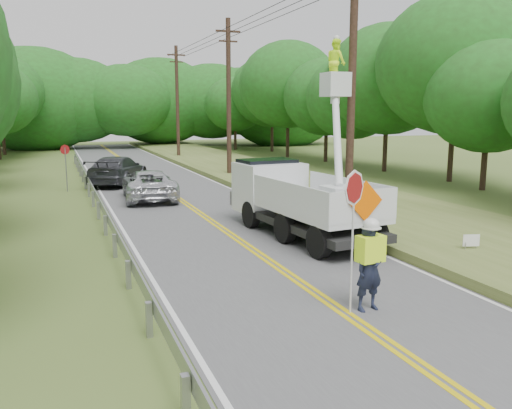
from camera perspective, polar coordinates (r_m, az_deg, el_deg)
name	(u,v)px	position (r m, az deg, el deg)	size (l,w,h in m)	color
ground	(362,326)	(11.14, 11.35, -12.74)	(140.00, 140.00, 0.00)	#4C6027
road	(192,208)	(23.71, -6.91, -0.39)	(7.20, 96.00, 0.03)	#4D4D4F
guardrail	(97,198)	(23.89, -16.86, 0.65)	(0.18, 48.00, 0.77)	#92939A
utility_poles	(270,92)	(27.77, 1.57, 12.10)	(1.60, 43.30, 10.00)	black
tall_grass_verge	(333,196)	(26.28, 8.28, 0.91)	(7.00, 96.00, 0.30)	#4E6027
treeline_right	(362,86)	(40.31, 11.41, 12.50)	(11.93, 53.42, 11.25)	#332319
treeline_horizon	(118,101)	(65.22, -14.72, 10.81)	(57.19, 15.06, 12.08)	#22491A
flagger	(369,261)	(11.60, 12.17, -6.01)	(1.16, 0.53, 3.08)	#191E33
bucket_truck	(293,188)	(19.00, 3.98, 1.82)	(3.95, 7.22, 6.87)	black
suv_silver	(149,185)	(26.25, -11.49, 2.11)	(2.39, 5.19, 1.44)	silver
suv_darkgrey	(118,170)	(32.24, -14.73, 3.62)	(2.32, 5.71, 1.66)	#35363B
stop_sign_permanent	(66,161)	(30.04, -19.90, 4.49)	(0.50, 0.24, 2.53)	#92939A
yard_sign	(471,241)	(16.71, 22.25, -3.71)	(0.49, 0.17, 0.72)	white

